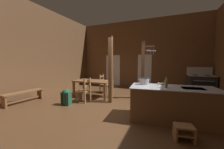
% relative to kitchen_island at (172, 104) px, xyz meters
% --- Properties ---
extents(ground_plane, '(8.59, 9.23, 0.10)m').
position_rel_kitchen_island_xyz_m(ground_plane, '(-1.80, 0.32, -0.50)').
color(ground_plane, brown).
extents(wall_back, '(8.59, 0.14, 4.21)m').
position_rel_kitchen_island_xyz_m(wall_back, '(-1.80, 4.60, 1.65)').
color(wall_back, brown).
rests_on(wall_back, ground_plane).
extents(wall_left, '(0.14, 9.23, 4.21)m').
position_rel_kitchen_island_xyz_m(wall_left, '(-5.76, 0.32, 1.65)').
color(wall_left, brown).
rests_on(wall_left, ground_plane).
extents(glazed_door_back_left, '(1.00, 0.01, 2.05)m').
position_rel_kitchen_island_xyz_m(glazed_door_back_left, '(-3.55, 4.52, 0.57)').
color(glazed_door_back_left, white).
rests_on(glazed_door_back_left, ground_plane).
extents(glazed_panel_back_right, '(0.84, 0.01, 2.05)m').
position_rel_kitchen_island_xyz_m(glazed_panel_back_right, '(-1.41, 4.52, 0.57)').
color(glazed_panel_back_right, white).
rests_on(glazed_panel_back_right, ground_plane).
extents(kitchen_island, '(2.24, 1.17, 0.91)m').
position_rel_kitchen_island_xyz_m(kitchen_island, '(0.00, 0.00, 0.00)').
color(kitchen_island, brown).
rests_on(kitchen_island, ground_plane).
extents(stove_range, '(1.18, 0.87, 1.32)m').
position_rel_kitchen_island_xyz_m(stove_range, '(1.45, 3.79, 0.03)').
color(stove_range, '#262626').
rests_on(stove_range, ground_plane).
extents(support_post_with_pot_rack, '(0.59, 0.24, 2.56)m').
position_rel_kitchen_island_xyz_m(support_post_with_pot_rack, '(-1.05, 1.91, 0.93)').
color(support_post_with_pot_rack, brown).
rests_on(support_post_with_pot_rack, ground_plane).
extents(support_post_center, '(0.14, 0.14, 2.56)m').
position_rel_kitchen_island_xyz_m(support_post_center, '(-2.14, 0.82, 0.83)').
color(support_post_center, brown).
rests_on(support_post_center, ground_plane).
extents(step_stool, '(0.40, 0.34, 0.30)m').
position_rel_kitchen_island_xyz_m(step_stool, '(0.19, -0.87, -0.28)').
color(step_stool, '#9E7044').
rests_on(step_stool, ground_plane).
extents(dining_table, '(1.70, 0.90, 0.74)m').
position_rel_kitchen_island_xyz_m(dining_table, '(-3.22, 1.32, 0.20)').
color(dining_table, brown).
rests_on(dining_table, ground_plane).
extents(ladderback_chair_near_window, '(0.45, 0.45, 0.95)m').
position_rel_kitchen_island_xyz_m(ladderback_chair_near_window, '(-3.10, 2.19, -0.00)').
color(ladderback_chair_near_window, '#9E7044').
rests_on(ladderback_chair_near_window, ground_plane).
extents(ladderback_chair_by_post, '(0.44, 0.44, 0.95)m').
position_rel_kitchen_island_xyz_m(ladderback_chair_by_post, '(-3.12, 0.50, -0.00)').
color(ladderback_chair_by_post, '#9E7044').
rests_on(ladderback_chair_by_post, ground_plane).
extents(bench_along_left_wall, '(0.46, 1.45, 0.44)m').
position_rel_kitchen_island_xyz_m(bench_along_left_wall, '(-5.22, -0.52, -0.15)').
color(bench_along_left_wall, brown).
rests_on(bench_along_left_wall, ground_plane).
extents(backpack, '(0.34, 0.33, 0.60)m').
position_rel_kitchen_island_xyz_m(backpack, '(-3.52, -0.09, -0.14)').
color(backpack, '#1E5138').
rests_on(backpack, ground_plane).
extents(stockpot_on_counter, '(0.35, 0.28, 0.20)m').
position_rel_kitchen_island_xyz_m(stockpot_on_counter, '(-0.76, 0.16, 0.55)').
color(stockpot_on_counter, '#B7BABF').
rests_on(stockpot_on_counter, kitchen_island).
extents(mixing_bowl_on_counter, '(0.16, 0.16, 0.06)m').
position_rel_kitchen_island_xyz_m(mixing_bowl_on_counter, '(-0.31, 0.29, 0.48)').
color(mixing_bowl_on_counter, silver).
rests_on(mixing_bowl_on_counter, kitchen_island).
extents(bottle_tall_on_counter, '(0.08, 0.08, 0.27)m').
position_rel_kitchen_island_xyz_m(bottle_tall_on_counter, '(-0.17, -0.12, 0.56)').
color(bottle_tall_on_counter, brown).
rests_on(bottle_tall_on_counter, kitchen_island).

